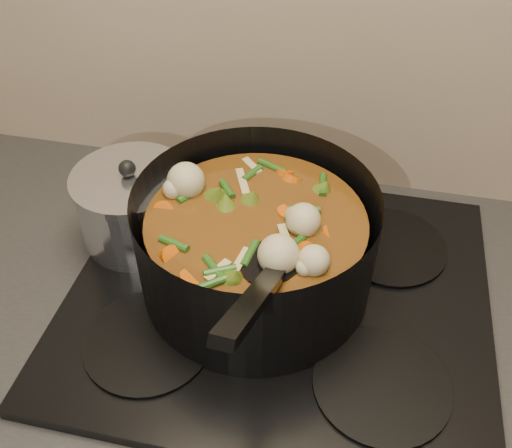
# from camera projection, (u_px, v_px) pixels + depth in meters

# --- Properties ---
(counter) EXTENTS (2.64, 0.64, 0.91)m
(counter) POSITION_uv_depth(u_px,v_px,m) (273.00, 441.00, 1.18)
(counter) COLOR brown
(counter) RESTS_ON ground
(stovetop) EXTENTS (0.62, 0.54, 0.03)m
(stovetop) POSITION_uv_depth(u_px,v_px,m) (279.00, 295.00, 0.87)
(stovetop) COLOR black
(stovetop) RESTS_ON counter
(stockpot) EXTENTS (0.42, 0.50, 0.25)m
(stockpot) POSITION_uv_depth(u_px,v_px,m) (256.00, 245.00, 0.82)
(stockpot) COLOR black
(stockpot) RESTS_ON stovetop
(saucepan) EXTENTS (0.18, 0.18, 0.15)m
(saucepan) POSITION_uv_depth(u_px,v_px,m) (134.00, 206.00, 0.91)
(saucepan) COLOR silver
(saucepan) RESTS_ON stovetop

